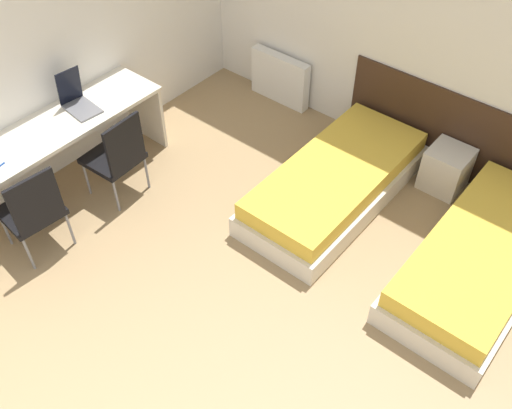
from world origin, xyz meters
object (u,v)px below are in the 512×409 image
(chair_near_notebook, at_px, (33,209))
(chair_near_laptop, at_px, (117,154))
(bed_near_door, at_px, (481,259))
(bed_near_window, at_px, (335,183))
(nightstand, at_px, (446,169))
(laptop, at_px, (78,101))

(chair_near_notebook, bearing_deg, chair_near_laptop, 95.36)
(bed_near_door, xyz_separation_m, chair_near_laptop, (-3.05, -1.24, 0.30))
(bed_near_window, height_order, chair_near_notebook, chair_near_notebook)
(chair_near_laptop, relative_size, chair_near_notebook, 1.00)
(nightstand, relative_size, chair_near_laptop, 0.48)
(nightstand, xyz_separation_m, chair_near_notebook, (-2.32, -2.97, 0.27))
(chair_near_notebook, distance_m, laptop, 1.14)
(bed_near_window, xyz_separation_m, laptop, (-2.12, -1.19, 0.63))
(bed_near_window, distance_m, nightstand, 1.09)
(chair_near_notebook, bearing_deg, bed_near_door, 40.56)
(chair_near_laptop, bearing_deg, nightstand, 38.34)
(chair_near_laptop, xyz_separation_m, chair_near_notebook, (-0.00, -0.91, 0.00))
(bed_near_window, distance_m, bed_near_door, 1.45)
(nightstand, xyz_separation_m, chair_near_laptop, (-2.32, -2.06, 0.27))
(chair_near_notebook, xyz_separation_m, laptop, (-0.52, 0.96, 0.33))
(bed_near_door, xyz_separation_m, laptop, (-3.57, -1.19, 0.63))
(bed_near_window, xyz_separation_m, bed_near_door, (1.45, 0.00, 0.00))
(laptop, bearing_deg, chair_near_notebook, -56.08)
(bed_near_door, distance_m, nightstand, 1.09)
(bed_near_door, xyz_separation_m, chair_near_notebook, (-3.05, -2.15, 0.30))
(bed_near_window, xyz_separation_m, chair_near_laptop, (-1.60, -1.24, 0.30))
(chair_near_laptop, relative_size, laptop, 2.45)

